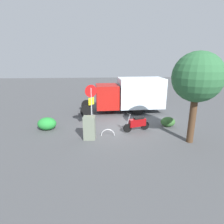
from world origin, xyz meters
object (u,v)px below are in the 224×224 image
motorcycle (137,123)px  stop_sign (91,101)px  bike_rack_hoop (108,136)px  street_tree (197,78)px  utility_cabinet (89,128)px  box_truck_near (129,94)px

motorcycle → stop_sign: (2.87, -0.29, 1.44)m
bike_rack_hoop → street_tree: bearing=165.9°
utility_cabinet → bike_rack_hoop: size_ratio=1.60×
bike_rack_hoop → box_truck_near: bearing=-112.5°
box_truck_near → street_tree: 6.86m
stop_sign → bike_rack_hoop: bearing=136.0°
motorcycle → bike_rack_hoop: size_ratio=2.07×
street_tree → motorcycle: bearing=-34.1°
box_truck_near → motorcycle: (0.15, 4.29, -1.06)m
motorcycle → street_tree: size_ratio=0.36×
stop_sign → motorcycle: bearing=174.3°
street_tree → bike_rack_hoop: 5.88m
bike_rack_hoop → stop_sign: bearing=-44.0°
street_tree → bike_rack_hoop: (4.54, -1.14, -3.56)m
box_truck_near → stop_sign: size_ratio=2.36×
utility_cabinet → street_tree: bearing=172.3°
stop_sign → street_tree: street_tree is taller
stop_sign → box_truck_near: bearing=-127.0°
motorcycle → stop_sign: stop_sign is taller
box_truck_near → motorcycle: bearing=85.4°
stop_sign → bike_rack_hoop: 2.38m
street_tree → utility_cabinet: size_ratio=3.60×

